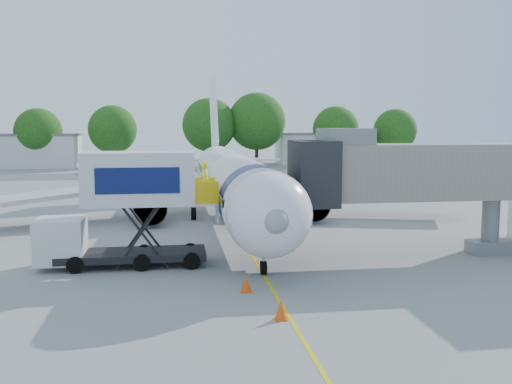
{
  "coord_description": "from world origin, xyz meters",
  "views": [
    {
      "loc": [
        -3.98,
        -34.47,
        6.82
      ],
      "look_at": [
        0.37,
        -4.57,
        3.2
      ],
      "focal_mm": 40.0,
      "sensor_mm": 36.0,
      "label": 1
    }
  ],
  "objects": [
    {
      "name": "ground",
      "position": [
        0.0,
        0.0,
        0.0
      ],
      "size": [
        160.0,
        160.0,
        0.0
      ],
      "primitive_type": "plane",
      "color": "gray",
      "rests_on": "ground"
    },
    {
      "name": "guidance_line",
      "position": [
        0.0,
        0.0,
        0.01
      ],
      "size": [
        0.15,
        70.0,
        0.01
      ],
      "primitive_type": "cube",
      "color": "yellow",
      "rests_on": "ground"
    },
    {
      "name": "taxiway_strip",
      "position": [
        0.0,
        42.0,
        0.0
      ],
      "size": [
        120.0,
        10.0,
        0.01
      ],
      "primitive_type": "cube",
      "color": "#59595B",
      "rests_on": "ground"
    },
    {
      "name": "aircraft",
      "position": [
        0.0,
        4.12,
        2.95
      ],
      "size": [
        34.17,
        37.73,
        11.35
      ],
      "color": "white",
      "rests_on": "ground"
    },
    {
      "name": "jet_bridge",
      "position": [
        7.99,
        -7.0,
        4.34
      ],
      "size": [
        13.9,
        3.2,
        6.6
      ],
      "color": "gray",
      "rests_on": "ground"
    },
    {
      "name": "catering_hiloader",
      "position": [
        -6.26,
        -7.0,
        2.76
      ],
      "size": [
        8.5,
        2.44,
        5.5
      ],
      "color": "black",
      "rests_on": "ground"
    },
    {
      "name": "ground_tug",
      "position": [
        1.19,
        -19.9,
        0.76
      ],
      "size": [
        3.67,
        1.94,
        1.45
      ],
      "rotation": [
        0.0,
        0.0,
        0.02
      ],
      "color": "silver",
      "rests_on": "ground"
    },
    {
      "name": "safety_cone_a",
      "position": [
        -1.12,
        -12.04,
        0.35
      ],
      "size": [
        0.46,
        0.46,
        0.73
      ],
      "color": "#EB480C",
      "rests_on": "ground"
    },
    {
      "name": "safety_cone_b",
      "position": [
        -0.34,
        -15.51,
        0.34
      ],
      "size": [
        0.45,
        0.45,
        0.72
      ],
      "color": "#EB480C",
      "rests_on": "ground"
    },
    {
      "name": "outbuilding_left",
      "position": [
        -28.0,
        60.0,
        2.66
      ],
      "size": [
        18.4,
        8.4,
        5.3
      ],
      "color": "silver",
      "rests_on": "ground"
    },
    {
      "name": "outbuilding_right",
      "position": [
        22.0,
        62.0,
        2.66
      ],
      "size": [
        16.4,
        7.4,
        5.3
      ],
      "color": "silver",
      "rests_on": "ground"
    },
    {
      "name": "tree_b",
      "position": [
        -24.66,
        58.42,
        5.62
      ],
      "size": [
        7.26,
        7.26,
        9.26
      ],
      "color": "#382314",
      "rests_on": "ground"
    },
    {
      "name": "tree_c",
      "position": [
        -13.46,
        59.12,
        5.94
      ],
      "size": [
        7.68,
        7.68,
        9.79
      ],
      "color": "#382314",
      "rests_on": "ground"
    },
    {
      "name": "tree_d",
      "position": [
        1.84,
        57.42,
        6.65
      ],
      "size": [
        8.59,
        8.59,
        10.95
      ],
      "color": "#382314",
      "rests_on": "ground"
    },
    {
      "name": "tree_e",
      "position": [
        9.57,
        57.76,
        7.21
      ],
      "size": [
        9.32,
        9.32,
        11.88
      ],
      "color": "#382314",
      "rests_on": "ground"
    },
    {
      "name": "tree_f",
      "position": [
        23.21,
        59.09,
        5.95
      ],
      "size": [
        7.69,
        7.69,
        9.81
      ],
      "color": "#382314",
      "rests_on": "ground"
    },
    {
      "name": "tree_g",
      "position": [
        33.97,
        59.69,
        5.71
      ],
      "size": [
        7.38,
        7.38,
        9.41
      ],
      "color": "#382314",
      "rests_on": "ground"
    }
  ]
}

